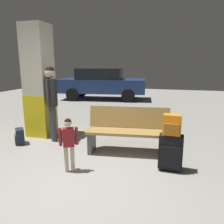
% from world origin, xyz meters
% --- Properties ---
extents(ground_plane, '(18.00, 18.00, 0.10)m').
position_xyz_m(ground_plane, '(0.00, 4.00, -0.05)').
color(ground_plane, gray).
extents(structural_pillar, '(0.57, 0.57, 2.62)m').
position_xyz_m(structural_pillar, '(-1.75, 2.07, 1.30)').
color(structural_pillar, yellow).
rests_on(structural_pillar, ground_plane).
extents(bench, '(1.65, 0.71, 0.89)m').
position_xyz_m(bench, '(0.53, 1.52, 0.44)').
color(bench, '#9E7A42').
rests_on(bench, ground_plane).
extents(suitcase, '(0.39, 0.24, 0.60)m').
position_xyz_m(suitcase, '(1.35, 0.95, 0.32)').
color(suitcase, black).
rests_on(suitcase, ground_plane).
extents(backpack_bright, '(0.29, 0.21, 0.34)m').
position_xyz_m(backpack_bright, '(1.35, 0.95, 0.77)').
color(backpack_bright, orange).
rests_on(backpack_bright, suitcase).
extents(child, '(0.27, 0.18, 0.89)m').
position_xyz_m(child, '(-0.23, 0.47, 0.55)').
color(child, beige).
rests_on(child, ground_plane).
extents(adult, '(0.41, 0.45, 1.67)m').
position_xyz_m(adult, '(-1.27, 1.77, 1.03)').
color(adult, '#38383D').
rests_on(adult, ground_plane).
extents(backpack_dark_floor, '(0.31, 0.32, 0.34)m').
position_xyz_m(backpack_dark_floor, '(-1.85, 1.35, 0.17)').
color(backpack_dark_floor, '#1E232D').
rests_on(backpack_dark_floor, ground_plane).
extents(parked_car_far, '(4.29, 2.23, 1.51)m').
position_xyz_m(parked_car_far, '(-2.06, 7.84, 0.81)').
color(parked_car_far, navy).
rests_on(parked_car_far, ground_plane).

